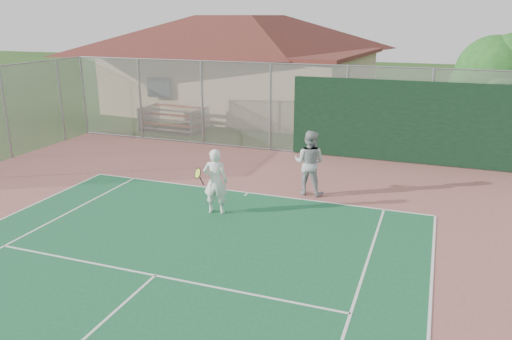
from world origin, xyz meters
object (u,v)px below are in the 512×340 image
Objects in this scene: tree at (495,76)px; player_white_front at (215,182)px; bleachers at (174,118)px; player_grey_back at (309,163)px; clubhouse at (241,54)px.

tree is 12.13m from player_white_front.
bleachers is 13.97m from tree.
player_white_front is at bearing -51.56° from bleachers.
tree is at bearing 4.85° from bleachers.
tree reaches higher than player_white_front.
bleachers is 10.62m from player_grey_back.
bleachers is 1.51× the size of player_grey_back.
player_grey_back is (7.15, -12.46, -2.20)m from clubhouse.
player_white_front is 0.92× the size of player_grey_back.
player_grey_back reaches higher than bleachers.
player_grey_back is (8.32, -6.59, 0.41)m from bleachers.
tree is at bearing -18.61° from clubhouse.
bleachers is at bearing -178.59° from tree.
clubhouse is 13.74m from tree.
player_grey_back is at bearing -128.08° from tree.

